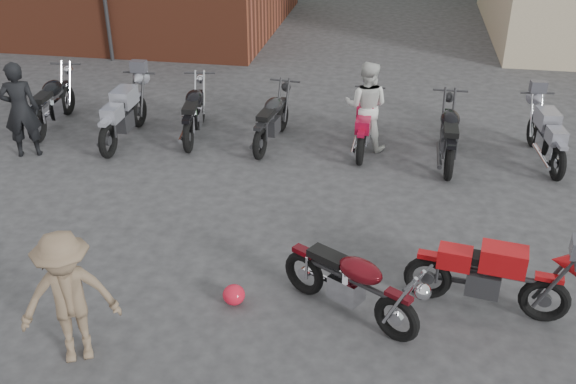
% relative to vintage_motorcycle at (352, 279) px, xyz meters
% --- Properties ---
extents(ground, '(90.00, 90.00, 0.00)m').
position_rel_vintage_motorcycle_xyz_m(ground, '(-0.53, -0.35, -0.54)').
color(ground, '#303032').
extents(vintage_motorcycle, '(1.92, 1.48, 1.08)m').
position_rel_vintage_motorcycle_xyz_m(vintage_motorcycle, '(0.00, 0.00, 0.00)').
color(vintage_motorcycle, '#550A12').
rests_on(vintage_motorcycle, ground).
extents(sportbike, '(1.96, 0.91, 1.09)m').
position_rel_vintage_motorcycle_xyz_m(sportbike, '(1.62, 0.42, 0.01)').
color(sportbike, red).
rests_on(sportbike, ground).
extents(helmet, '(0.36, 0.36, 0.26)m').
position_rel_vintage_motorcycle_xyz_m(helmet, '(-1.44, -0.01, -0.41)').
color(helmet, red).
rests_on(helmet, ground).
extents(person_dark, '(0.76, 0.64, 1.76)m').
position_rel_vintage_motorcycle_xyz_m(person_dark, '(-6.26, 3.61, 0.34)').
color(person_dark, black).
rests_on(person_dark, ground).
extents(person_light, '(0.88, 0.73, 1.66)m').
position_rel_vintage_motorcycle_xyz_m(person_light, '(-0.19, 5.01, 0.29)').
color(person_light, silver).
rests_on(person_light, ground).
extents(person_tan, '(1.18, 0.98, 1.59)m').
position_rel_vintage_motorcycle_xyz_m(person_tan, '(-2.90, -1.22, 0.25)').
color(person_tan, '#79624A').
rests_on(person_tan, ground).
extents(row_bike_0, '(0.86, 2.08, 1.17)m').
position_rel_vintage_motorcycle_xyz_m(row_bike_0, '(-6.43, 4.95, 0.05)').
color(row_bike_0, black).
rests_on(row_bike_0, ground).
extents(row_bike_1, '(0.70, 2.07, 1.20)m').
position_rel_vintage_motorcycle_xyz_m(row_bike_1, '(-4.75, 4.56, 0.06)').
color(row_bike_1, '#9697A4').
rests_on(row_bike_1, ground).
extents(row_bike_2, '(0.91, 2.03, 1.14)m').
position_rel_vintage_motorcycle_xyz_m(row_bike_2, '(-3.49, 4.98, 0.03)').
color(row_bike_2, black).
rests_on(row_bike_2, ground).
extents(row_bike_3, '(0.83, 1.96, 1.10)m').
position_rel_vintage_motorcycle_xyz_m(row_bike_3, '(-1.94, 4.91, 0.01)').
color(row_bike_3, black).
rests_on(row_bike_3, ground).
extents(row_bike_4, '(0.65, 1.84, 1.06)m').
position_rel_vintage_motorcycle_xyz_m(row_bike_4, '(-0.19, 4.95, -0.01)').
color(row_bike_4, '#AF0E32').
rests_on(row_bike_4, ground).
extents(row_bike_5, '(0.68, 2.01, 1.16)m').
position_rel_vintage_motorcycle_xyz_m(row_bike_5, '(1.32, 4.68, 0.04)').
color(row_bike_5, black).
rests_on(row_bike_5, ground).
extents(row_bike_6, '(0.87, 2.00, 1.12)m').
position_rel_vintage_motorcycle_xyz_m(row_bike_6, '(3.03, 4.97, 0.02)').
color(row_bike_6, gray).
rests_on(row_bike_6, ground).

